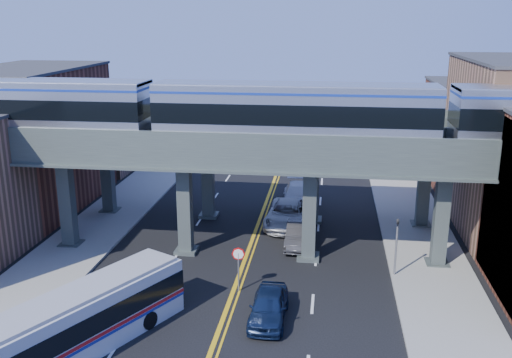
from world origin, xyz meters
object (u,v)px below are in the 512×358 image
transit_bus (82,321)px  car_lane_d (298,195)px  transit_train (295,112)px  car_lane_a (269,306)px  car_lane_b (299,234)px  stop_sign (239,262)px  car_lane_c (287,214)px  traffic_signal (397,241)px

transit_bus → car_lane_d: 24.20m
transit_train → transit_bus: size_ratio=4.76×
car_lane_a → car_lane_d: car_lane_d is taller
transit_bus → car_lane_a: 9.10m
transit_train → car_lane_b: (0.30, 2.18, -8.69)m
stop_sign → car_lane_c: stop_sign is taller
traffic_signal → transit_bus: size_ratio=0.38×
transit_bus → car_lane_a: (8.22, 3.83, -0.70)m
traffic_signal → car_lane_a: size_ratio=0.91×
traffic_signal → transit_bus: 18.02m
traffic_signal → car_lane_c: bearing=131.6°
transit_train → car_lane_c: size_ratio=8.29×
transit_train → transit_bus: (-8.85, -11.81, -7.99)m
transit_bus → car_lane_d: (8.56, 22.62, -0.62)m
car_lane_a → car_lane_d: 18.79m
car_lane_c → car_lane_d: size_ratio=1.08×
car_lane_b → car_lane_d: car_lane_d is taller
transit_train → car_lane_c: bearing=97.6°
stop_sign → car_lane_c: 11.11m
transit_train → car_lane_d: (-0.29, 10.82, -8.61)m
car_lane_b → car_lane_c: bearing=107.0°
transit_bus → car_lane_c: transit_bus is taller
transit_train → transit_bus: 16.78m
car_lane_b → car_lane_d: (-0.59, 8.64, 0.07)m
stop_sign → transit_bus: (-6.19, -6.81, -0.29)m
car_lane_a → car_lane_c: (-0.16, 13.89, 0.10)m
car_lane_c → car_lane_d: 4.93m
stop_sign → car_lane_c: size_ratio=0.42×
transit_train → car_lane_b: bearing=82.2°
car_lane_d → transit_train: bearing=-90.5°
transit_bus → car_lane_d: bearing=7.2°
car_lane_c → car_lane_d: bearing=87.4°
transit_train → car_lane_b: transit_train is taller
traffic_signal → car_lane_d: bearing=117.0°
transit_bus → stop_sign: bearing=-14.4°
stop_sign → car_lane_a: (2.03, -2.97, -0.99)m
transit_train → traffic_signal: 9.70m
transit_train → car_lane_d: size_ratio=8.93×
transit_train → stop_sign: size_ratio=19.77×
car_lane_c → car_lane_d: car_lane_c is taller
car_lane_a → car_lane_d: size_ratio=0.78×
transit_train → car_lane_c: transit_train is taller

